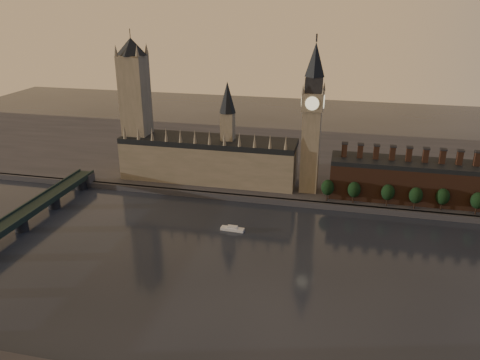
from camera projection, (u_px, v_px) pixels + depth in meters
The scene contains 13 objects.
ground at pixel (268, 277), 237.41m from camera, with size 900.00×900.00×0.00m, color black.
north_bank at pixel (303, 161), 398.21m from camera, with size 900.00×182.00×4.00m.
palace_of_westminster at pixel (209, 157), 347.06m from camera, with size 130.00×30.30×74.00m.
victoria_tower at pixel (136, 104), 344.91m from camera, with size 24.00×24.00×108.00m.
big_ben at pixel (312, 118), 314.33m from camera, with size 15.00×15.00×107.00m.
chimney_block at pixel (414, 180), 314.15m from camera, with size 110.00×25.00×37.00m.
embankment_tree_0 at pixel (328, 187), 313.31m from camera, with size 8.60×8.60×14.88m.
embankment_tree_1 at pixel (354, 190), 309.86m from camera, with size 8.60×8.60×14.88m.
embankment_tree_2 at pixel (388, 192), 305.57m from camera, with size 8.60×8.60×14.88m.
embankment_tree_3 at pixel (416, 195), 300.90m from camera, with size 8.60×8.60×14.88m.
embankment_tree_4 at pixel (443, 197), 299.09m from camera, with size 8.60×8.60×14.88m.
embankment_tree_5 at pixel (478, 201), 293.25m from camera, with size 8.60×8.60×14.88m.
river_boat at pixel (232, 229), 284.49m from camera, with size 14.64×4.96×2.88m.
Camera 1 is at (31.05, -200.95, 132.89)m, focal length 35.00 mm.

